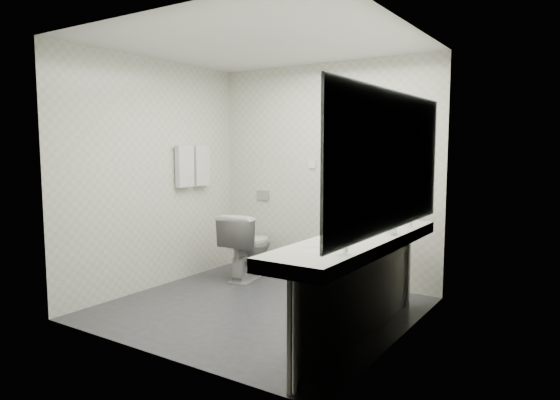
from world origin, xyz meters
The scene contains 32 objects.
floor centered at (0.00, 0.00, 0.00)m, with size 2.80×2.80×0.00m, color #2B2C31.
ceiling centered at (0.00, 0.00, 2.50)m, with size 2.80×2.80×0.00m, color silver.
wall_back centered at (0.00, 1.30, 1.25)m, with size 2.80×2.80×0.00m, color beige.
wall_front centered at (0.00, -1.30, 1.25)m, with size 2.80×2.80×0.00m, color beige.
wall_left centered at (-1.40, 0.00, 1.25)m, with size 2.60×2.60×0.00m, color beige.
wall_right centered at (1.40, 0.00, 1.25)m, with size 2.60×2.60×0.00m, color beige.
vanity_counter centered at (1.12, -0.20, 0.80)m, with size 0.55×2.20×0.10m, color silver.
vanity_panel centered at (1.15, -0.20, 0.38)m, with size 0.03×2.15×0.75m, color gray.
vanity_post_near centered at (1.18, -1.24, 0.38)m, with size 0.06×0.06×0.75m, color silver.
vanity_post_far centered at (1.18, 0.84, 0.38)m, with size 0.06×0.06×0.75m, color silver.
mirror centered at (1.39, -0.20, 1.45)m, with size 0.02×2.20×1.05m, color #B2BCC6.
basin_near centered at (1.12, -0.85, 0.83)m, with size 0.40×0.31×0.05m, color silver.
basin_far centered at (1.12, 0.45, 0.83)m, with size 0.40×0.31×0.05m, color silver.
faucet_near centered at (1.32, -0.85, 0.92)m, with size 0.04×0.04×0.15m, color silver.
faucet_far centered at (1.32, 0.45, 0.92)m, with size 0.04×0.04×0.15m, color silver.
soap_bottle_a centered at (1.18, -0.23, 0.90)m, with size 0.04×0.04×0.09m, color beige.
soap_bottle_b centered at (1.11, 0.04, 0.89)m, with size 0.07×0.07×0.09m, color beige.
soap_bottle_c centered at (1.11, -0.17, 0.91)m, with size 0.05×0.05×0.12m, color beige.
glass_left centered at (1.34, 0.01, 0.90)m, with size 0.05×0.05×0.10m, color silver.
glass_right centered at (1.28, 0.08, 0.90)m, with size 0.06×0.06×0.11m, color silver.
toilet centered at (-0.76, 0.84, 0.39)m, with size 0.44×0.77×0.78m, color silver.
flush_plate centered at (-0.85, 1.29, 0.95)m, with size 0.18×0.02×0.12m, color #B2B5BA.
pedal_bin centered at (0.05, 0.81, 0.15)m, with size 0.22×0.22×0.31m, color #B2B5BA.
bin_lid centered at (0.05, 0.81, 0.32)m, with size 0.22×0.22×0.01m, color #B2B5BA.
towel_rail centered at (-1.35, 0.55, 1.55)m, with size 0.02×0.02×0.62m, color silver.
towel_near centered at (-1.34, 0.41, 1.33)m, with size 0.07×0.24×0.48m, color silver.
towel_far centered at (-1.34, 0.69, 1.33)m, with size 0.07×0.24×0.48m, color silver.
dryer_cradle centered at (0.25, 1.27, 1.50)m, with size 0.10×0.04×0.14m, color #97979D.
dryer_barrel centered at (0.25, 1.20, 1.53)m, with size 0.08×0.08×0.14m, color #97979D.
dryer_cord centered at (0.25, 1.26, 1.25)m, with size 0.02×0.02×0.35m, color black.
switch_plate_a centered at (-0.15, 1.29, 1.35)m, with size 0.09×0.02×0.09m, color silver.
switch_plate_b centered at (0.55, 1.29, 1.35)m, with size 0.09×0.02×0.09m, color silver.
Camera 1 is at (2.72, -3.77, 1.56)m, focal length 31.75 mm.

